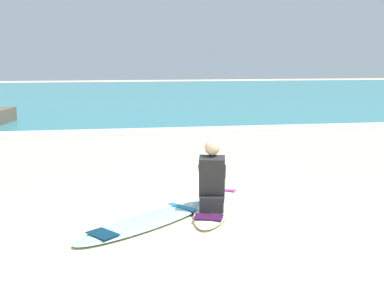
# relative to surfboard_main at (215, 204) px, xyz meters

# --- Properties ---
(ground_plane) EXTENTS (80.00, 80.00, 0.00)m
(ground_plane) POSITION_rel_surfboard_main_xyz_m (-0.27, -0.65, -0.04)
(ground_plane) COLOR beige
(sea) EXTENTS (80.00, 28.00, 0.10)m
(sea) POSITION_rel_surfboard_main_xyz_m (-0.27, 20.41, 0.01)
(sea) COLOR teal
(sea) RESTS_ON ground
(breaking_foam) EXTENTS (80.00, 0.90, 0.11)m
(breaking_foam) POSITION_rel_surfboard_main_xyz_m (-0.27, 6.71, 0.02)
(breaking_foam) COLOR white
(breaking_foam) RESTS_ON ground
(surfboard_main) EXTENTS (1.22, 2.21, 0.08)m
(surfboard_main) POSITION_rel_surfboard_main_xyz_m (0.00, 0.00, 0.00)
(surfboard_main) COLOR #EFE5C6
(surfboard_main) RESTS_ON ground
(surfer_seated) EXTENTS (0.49, 0.76, 0.95)m
(surfer_seated) POSITION_rel_surfboard_main_xyz_m (-0.11, -0.27, 0.40)
(surfer_seated) COLOR #232326
(surfer_seated) RESTS_ON surfboard_main
(surfboard_spare_near) EXTENTS (2.10, 1.83, 0.08)m
(surfboard_spare_near) POSITION_rel_surfboard_main_xyz_m (-1.00, -0.57, -0.00)
(surfboard_spare_near) COLOR #9ED1E5
(surfboard_spare_near) RESTS_ON ground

